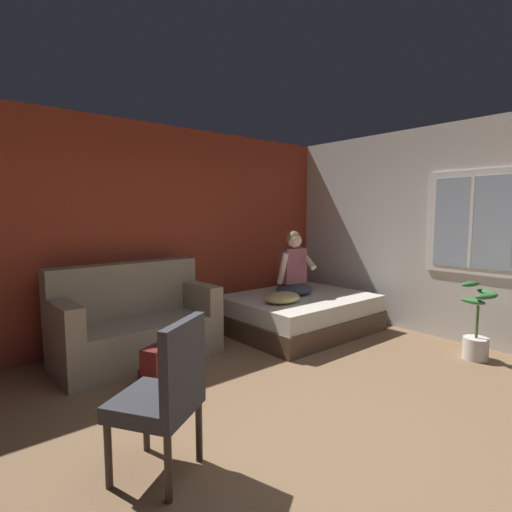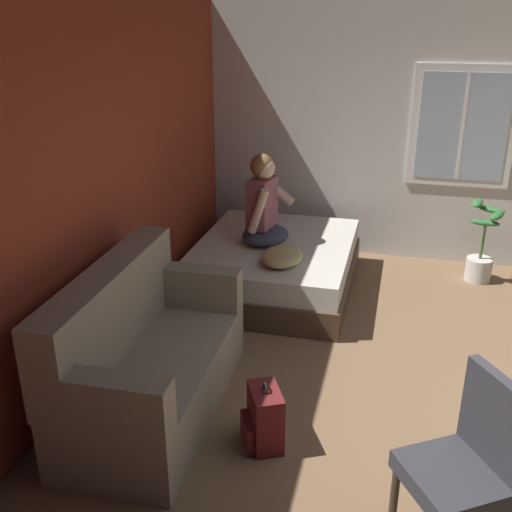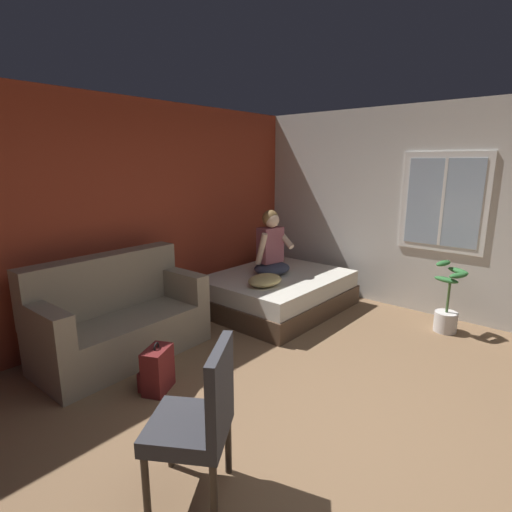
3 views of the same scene
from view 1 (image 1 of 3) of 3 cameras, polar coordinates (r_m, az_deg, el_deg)
The scene contains 11 objects.
ground_plane at distance 3.03m, azimuth 11.07°, elevation -25.78°, with size 40.00×40.00×0.00m, color brown.
wall_back_accent at distance 5.17m, azimuth -16.93°, elevation 3.16°, with size 11.03×0.16×2.70m, color #993823.
wall_side_with_window at distance 5.36m, azimuth 32.65°, elevation 2.57°, with size 0.19×7.55×2.70m.
bed at distance 5.53m, azimuth 6.20°, elevation -8.12°, with size 1.88×1.52×0.48m.
couch at distance 4.63m, azimuth -16.87°, elevation -9.18°, with size 1.72×0.86×1.04m.
side_chair at distance 2.58m, azimuth -12.89°, elevation -18.46°, with size 0.64×0.64×0.98m.
person_seated at distance 5.48m, azimuth 5.39°, elevation -1.85°, with size 0.59×0.52×0.88m.
backpack at distance 3.87m, azimuth -13.88°, elevation -15.31°, with size 0.35×0.33×0.46m.
throw_pillow at distance 5.00m, azimuth 3.83°, elevation -5.95°, with size 0.48×0.36×0.14m, color tan.
cell_phone at distance 5.12m, azimuth 4.01°, elevation -6.41°, with size 0.07×0.14×0.01m, color black.
potted_plant at distance 5.04m, azimuth 28.98°, elevation -9.52°, with size 0.39×0.37×0.85m.
Camera 1 is at (-2.02, -1.60, 1.60)m, focal length 28.00 mm.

